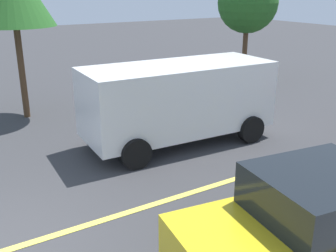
{
  "coord_description": "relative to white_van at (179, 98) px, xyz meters",
  "views": [
    {
      "loc": [
        -0.27,
        -6.12,
        4.14
      ],
      "look_at": [
        3.59,
        0.14,
        1.56
      ],
      "focal_mm": 42.5,
      "sensor_mm": 36.0,
      "label": 1
    }
  ],
  "objects": [
    {
      "name": "lane_marking_centre",
      "position": [
        -2.49,
        -2.64,
        -1.26
      ],
      "size": [
        28.0,
        0.16,
        0.01
      ],
      "primitive_type": "cube",
      "color": "#E0D14C"
    },
    {
      "name": "white_van",
      "position": [
        0.0,
        0.0,
        0.0
      ],
      "size": [
        5.29,
        2.45,
        2.2
      ],
      "color": "white",
      "rests_on": "ground_plane"
    },
    {
      "name": "car_yellow_behind_van",
      "position": [
        -1.34,
        -5.58,
        -0.44
      ],
      "size": [
        4.17,
        2.52,
        1.66
      ],
      "color": "gold",
      "rests_on": "ground_plane"
    },
    {
      "name": "tree_right_verge",
      "position": [
        7.2,
        5.38,
        2.19
      ],
      "size": [
        2.74,
        2.74,
        4.84
      ],
      "color": "#513823",
      "rests_on": "ground_plane"
    }
  ]
}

